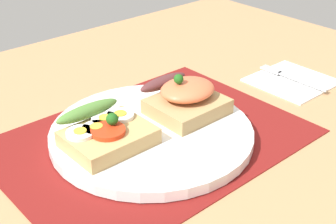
% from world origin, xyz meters
% --- Properties ---
extents(ground_plane, '(1.20, 0.90, 0.03)m').
position_xyz_m(ground_plane, '(0.00, 0.00, -0.02)').
color(ground_plane, tan).
extents(placemat, '(0.41, 0.30, 0.00)m').
position_xyz_m(placemat, '(0.00, 0.00, 0.00)').
color(placemat, maroon).
rests_on(placemat, ground_plane).
extents(plate, '(0.28, 0.28, 0.01)m').
position_xyz_m(plate, '(0.00, 0.00, 0.01)').
color(plate, white).
rests_on(plate, placemat).
extents(sandwich_egg_tomato, '(0.11, 0.10, 0.04)m').
position_xyz_m(sandwich_egg_tomato, '(-0.07, 0.01, 0.03)').
color(sandwich_egg_tomato, tan).
rests_on(sandwich_egg_tomato, plate).
extents(sandwich_salmon, '(0.10, 0.10, 0.06)m').
position_xyz_m(sandwich_salmon, '(0.07, 0.01, 0.04)').
color(sandwich_salmon, tan).
rests_on(sandwich_salmon, plate).
extents(napkin, '(0.13, 0.12, 0.01)m').
position_xyz_m(napkin, '(0.30, -0.02, 0.00)').
color(napkin, white).
rests_on(napkin, ground_plane).
extents(fork, '(0.02, 0.13, 0.00)m').
position_xyz_m(fork, '(0.30, -0.01, 0.01)').
color(fork, '#B7B7BC').
rests_on(fork, napkin).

